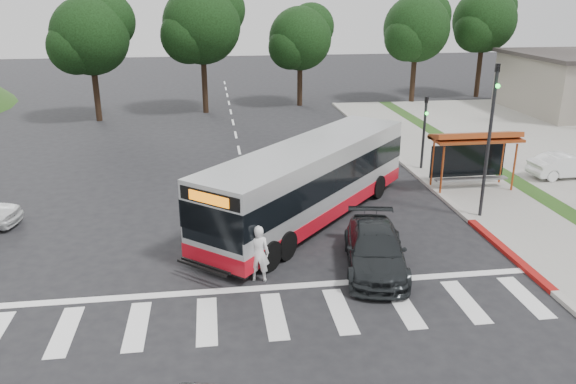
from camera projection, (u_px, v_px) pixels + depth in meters
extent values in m
plane|color=black|center=(259.00, 246.00, 21.39)|extent=(140.00, 140.00, 0.00)
cube|color=gray|center=(449.00, 171.00, 30.26)|extent=(4.00, 40.00, 0.12)
cube|color=#9E9991|center=(414.00, 172.00, 30.00)|extent=(0.30, 40.00, 0.15)
cube|color=maroon|center=(508.00, 252.00, 20.66)|extent=(0.32, 6.00, 0.15)
cube|color=silver|center=(274.00, 316.00, 16.72)|extent=(18.00, 2.60, 0.01)
cylinder|color=#A2421B|center=(442.00, 170.00, 26.24)|extent=(0.10, 0.10, 2.30)
cylinder|color=#A2421B|center=(514.00, 167.00, 26.71)|extent=(0.10, 0.10, 2.30)
cylinder|color=#A2421B|center=(432.00, 163.00, 27.36)|extent=(0.10, 0.10, 2.30)
cylinder|color=#A2421B|center=(502.00, 160.00, 27.83)|extent=(0.10, 0.10, 2.30)
cube|color=#A2421B|center=(476.00, 139.00, 26.60)|extent=(4.20, 1.60, 0.12)
cube|color=#A2421B|center=(476.00, 136.00, 26.60)|extent=(4.20, 1.32, 0.51)
cube|color=black|center=(467.00, 161.00, 27.58)|extent=(3.80, 0.06, 1.60)
cube|color=gray|center=(471.00, 179.00, 27.27)|extent=(3.60, 0.40, 0.08)
cylinder|color=black|center=(488.00, 144.00, 22.95)|extent=(0.14, 0.14, 6.50)
imported|color=black|center=(497.00, 76.00, 22.03)|extent=(0.16, 0.20, 1.00)
sphere|color=#19E533|center=(498.00, 86.00, 21.98)|extent=(0.18, 0.18, 0.18)
cylinder|color=black|center=(424.00, 134.00, 29.90)|extent=(0.14, 0.14, 4.00)
imported|color=black|center=(426.00, 106.00, 29.40)|extent=(0.16, 0.20, 1.00)
sphere|color=#19E533|center=(427.00, 114.00, 29.35)|extent=(0.18, 0.18, 0.18)
cylinder|color=black|center=(413.00, 76.00, 48.84)|extent=(0.44, 0.44, 4.40)
sphere|color=black|center=(417.00, 28.00, 47.51)|extent=(5.60, 5.60, 5.60)
sphere|color=black|center=(427.00, 16.00, 48.10)|extent=(4.20, 4.20, 4.20)
sphere|color=black|center=(408.00, 38.00, 46.96)|extent=(3.92, 3.92, 3.92)
cylinder|color=black|center=(479.00, 70.00, 51.58)|extent=(0.44, 0.44, 4.84)
sphere|color=black|center=(484.00, 21.00, 50.11)|extent=(5.60, 5.60, 5.60)
sphere|color=black|center=(493.00, 7.00, 50.67)|extent=(4.20, 4.20, 4.20)
sphere|color=black|center=(477.00, 30.00, 49.59)|extent=(3.92, 3.92, 3.92)
cylinder|color=black|center=(205.00, 82.00, 44.60)|extent=(0.44, 0.44, 4.84)
sphere|color=black|center=(202.00, 25.00, 43.13)|extent=(6.00, 6.00, 6.00)
sphere|color=black|center=(217.00, 9.00, 43.76)|extent=(4.50, 4.50, 4.50)
sphere|color=black|center=(188.00, 36.00, 42.55)|extent=(4.20, 4.20, 4.20)
cylinder|color=black|center=(300.00, 82.00, 47.65)|extent=(0.44, 0.44, 3.96)
sphere|color=black|center=(300.00, 38.00, 46.45)|extent=(5.20, 5.20, 5.20)
sphere|color=black|center=(311.00, 27.00, 47.02)|extent=(3.90, 3.90, 3.90)
sphere|color=black|center=(290.00, 47.00, 45.94)|extent=(3.64, 3.64, 3.64)
cylinder|color=black|center=(96.00, 91.00, 41.77)|extent=(0.44, 0.44, 4.40)
sphere|color=black|center=(90.00, 36.00, 40.44)|extent=(5.60, 5.60, 5.60)
sphere|color=black|center=(106.00, 21.00, 41.03)|extent=(4.20, 4.20, 4.20)
sphere|color=black|center=(75.00, 47.00, 39.89)|extent=(3.92, 3.92, 3.92)
imported|color=white|center=(259.00, 253.00, 18.46)|extent=(0.80, 0.60, 1.98)
imported|color=#212527|center=(375.00, 249.00, 19.39)|extent=(2.94, 5.24, 1.44)
imported|color=white|center=(566.00, 165.00, 28.87)|extent=(3.89, 1.57, 1.26)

